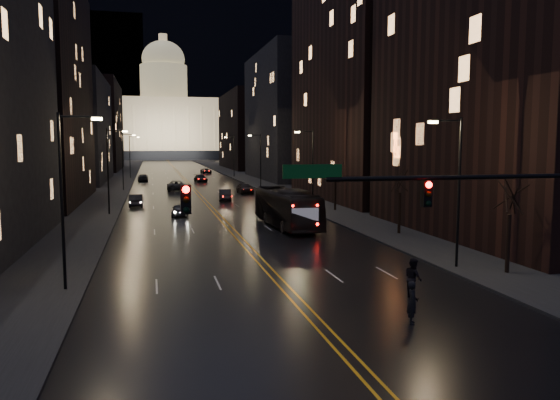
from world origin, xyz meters
TOP-DOWN VIEW (x-y plane):
  - ground at (0.00, 0.00)m, footprint 900.00×900.00m
  - road at (0.00, 130.00)m, footprint 20.00×320.00m
  - sidewalk_left at (-14.00, 130.00)m, footprint 8.00×320.00m
  - sidewalk_right at (14.00, 130.00)m, footprint 8.00×320.00m
  - center_line at (0.00, 130.00)m, footprint 0.62×320.00m
  - building_left_mid at (-21.00, 54.00)m, footprint 12.00×30.00m
  - building_left_far at (-21.00, 92.00)m, footprint 12.00×34.00m
  - building_left_dist at (-21.00, 140.00)m, footprint 12.00×40.00m
  - building_right_near at (21.00, 20.00)m, footprint 12.00×26.00m
  - building_right_tall at (21.00, 50.00)m, footprint 12.00×30.00m
  - building_right_mid at (21.00, 92.00)m, footprint 12.00×34.00m
  - building_right_dist at (21.00, 140.00)m, footprint 12.00×40.00m
  - mountain_ridge at (40.00, 380.00)m, footprint 520.00×60.00m
  - capitol at (0.00, 250.00)m, footprint 90.00×50.00m
  - traffic_signal at (5.91, -0.00)m, footprint 17.29×0.45m
  - streetlamp_right_near at (10.81, 10.00)m, footprint 2.13×0.25m
  - streetlamp_left_near at (-10.81, 10.00)m, footprint 2.13×0.25m
  - streetlamp_right_mid at (10.81, 40.00)m, footprint 2.13×0.25m
  - streetlamp_left_mid at (-10.81, 40.00)m, footprint 2.13×0.25m
  - streetlamp_right_far at (10.81, 70.00)m, footprint 2.13×0.25m
  - streetlamp_left_far at (-10.81, 70.00)m, footprint 2.13×0.25m
  - streetlamp_right_dist at (10.81, 100.00)m, footprint 2.13×0.25m
  - streetlamp_left_dist at (-10.81, 100.00)m, footprint 2.13×0.25m
  - tree_right_near at (13.00, 8.00)m, footprint 2.40×2.40m
  - tree_right_mid at (13.00, 22.00)m, footprint 2.40×2.40m
  - tree_right_far at (13.00, 38.00)m, footprint 2.40×2.40m
  - bus at (5.10, 28.30)m, footprint 3.51×12.45m
  - oncoming_car_a at (-3.88, 37.65)m, footprint 2.07×4.14m
  - oncoming_car_b at (-8.50, 47.66)m, footprint 1.60×4.52m
  - oncoming_car_c at (-2.91, 68.23)m, footprint 2.75×5.87m
  - oncoming_car_d at (-8.31, 91.67)m, footprint 2.05×4.94m
  - receding_car_a at (2.66, 51.91)m, footprint 2.06×4.59m
  - receding_car_b at (6.85, 61.17)m, footprint 2.22×4.84m
  - receding_car_c at (2.50, 86.60)m, footprint 2.51×5.04m
  - receding_car_d at (6.40, 115.81)m, footprint 2.56×4.84m
  - pedestrian_a at (3.80, 1.47)m, footprint 0.66×0.78m
  - pedestrian_b at (5.63, 5.00)m, footprint 0.56×0.98m

SIDE VIEW (x-z plane):
  - ground at x=0.00m, z-range 0.00..0.00m
  - road at x=0.00m, z-range 0.00..0.02m
  - center_line at x=0.00m, z-range 0.02..0.03m
  - sidewalk_left at x=-14.00m, z-range 0.00..0.16m
  - sidewalk_right at x=14.00m, z-range 0.00..0.16m
  - receding_car_d at x=6.40m, z-range 0.00..1.30m
  - oncoming_car_a at x=-3.88m, z-range 0.00..1.35m
  - receding_car_c at x=2.50m, z-range 0.00..1.41m
  - oncoming_car_d at x=-8.31m, z-range 0.00..1.43m
  - receding_car_a at x=2.66m, z-range 0.00..1.46m
  - oncoming_car_b at x=-8.50m, z-range 0.00..1.49m
  - receding_car_b at x=6.85m, z-range 0.00..1.61m
  - oncoming_car_c at x=-2.91m, z-range 0.00..1.62m
  - pedestrian_a at x=3.80m, z-range 0.00..1.82m
  - pedestrian_b at x=5.63m, z-range 0.00..1.97m
  - bus at x=5.10m, z-range 0.00..3.43m
  - tree_right_near at x=13.00m, z-range 1.20..7.85m
  - tree_right_mid at x=13.00m, z-range 1.20..7.85m
  - tree_right_far at x=13.00m, z-range 1.20..7.85m
  - streetlamp_right_near at x=10.81m, z-range 0.58..9.58m
  - streetlamp_left_near at x=-10.81m, z-range 0.58..9.58m
  - streetlamp_right_mid at x=10.81m, z-range 0.58..9.58m
  - streetlamp_left_mid at x=-10.81m, z-range 0.58..9.58m
  - streetlamp_right_far at x=10.81m, z-range 0.58..9.58m
  - streetlamp_left_far at x=-10.81m, z-range 0.58..9.58m
  - streetlamp_right_dist at x=10.81m, z-range 0.58..9.58m
  - streetlamp_left_dist at x=-10.81m, z-range 0.58..9.58m
  - traffic_signal at x=5.91m, z-range 1.60..8.60m
  - building_left_far at x=-21.00m, z-range 0.00..20.00m
  - building_right_dist at x=21.00m, z-range 0.00..22.00m
  - building_left_dist at x=-21.00m, z-range 0.00..24.00m
  - building_right_near at x=21.00m, z-range 0.00..24.00m
  - building_right_mid at x=21.00m, z-range 0.00..26.00m
  - building_left_mid at x=-21.00m, z-range 0.00..28.00m
  - capitol at x=0.00m, z-range -12.10..46.40m
  - building_right_tall at x=21.00m, z-range 0.00..38.00m
  - mountain_ridge at x=40.00m, z-range 0.00..130.00m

